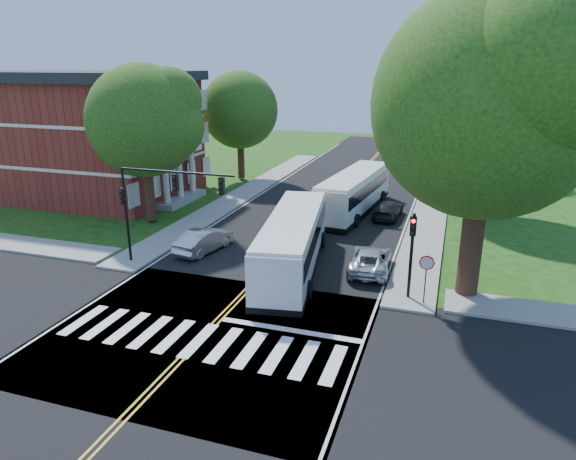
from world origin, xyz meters
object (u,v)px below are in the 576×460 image
at_px(suv, 370,260).
at_px(dark_sedan, 388,209).
at_px(signal_nw, 159,195).
at_px(bus_follow, 354,192).
at_px(hatchback, 204,240).
at_px(signal_ne, 412,245).
at_px(bus_lead, 293,242).

distance_m(suv, dark_sedan, 11.11).
bearing_deg(suv, signal_nw, 11.66).
bearing_deg(bus_follow, signal_nw, 67.16).
bearing_deg(hatchback, dark_sedan, -120.64).
bearing_deg(hatchback, signal_ne, 177.71).
bearing_deg(suv, bus_lead, 12.17).
bearing_deg(signal_ne, suv, 127.41).
bearing_deg(dark_sedan, signal_ne, 104.78).
height_order(bus_follow, suv, bus_follow).
bearing_deg(signal_nw, bus_follow, 61.26).
distance_m(signal_nw, bus_follow, 17.40).
bearing_deg(signal_ne, hatchback, 166.48).
height_order(signal_nw, suv, signal_nw).
bearing_deg(bus_lead, hatchback, -19.71).
relative_size(hatchback, dark_sedan, 1.00).
distance_m(bus_follow, hatchback, 13.98).
bearing_deg(signal_nw, dark_sedan, 52.34).
height_order(signal_ne, bus_lead, signal_ne).
bearing_deg(signal_nw, hatchback, 71.91).
height_order(hatchback, suv, hatchback).
distance_m(hatchback, suv, 10.54).
distance_m(signal_nw, suv, 12.57).
relative_size(signal_nw, dark_sedan, 1.58).
bearing_deg(suv, signal_ne, 123.30).
xyz_separation_m(signal_nw, signal_ne, (14.06, 0.01, -1.41)).
relative_size(hatchback, suv, 0.94).
bearing_deg(bus_lead, signal_ne, 154.07).
xyz_separation_m(signal_nw, dark_sedan, (11.08, 14.36, -3.71)).
xyz_separation_m(signal_ne, bus_lead, (-6.77, 2.00, -1.26)).
relative_size(signal_nw, suv, 1.48).
xyz_separation_m(signal_ne, hatchback, (-13.03, 3.13, -2.21)).
bearing_deg(hatchback, signal_nw, 83.14).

